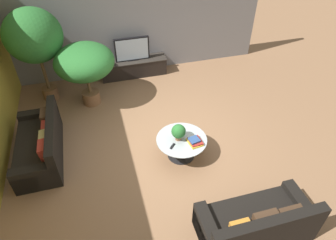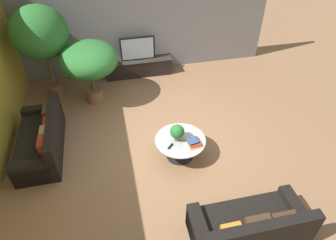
{
  "view_description": "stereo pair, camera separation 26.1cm",
  "coord_description": "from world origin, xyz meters",
  "px_view_note": "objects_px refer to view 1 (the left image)",
  "views": [
    {
      "loc": [
        -1.17,
        -4.58,
        4.59
      ],
      "look_at": [
        0.13,
        0.06,
        0.55
      ],
      "focal_mm": 32.0,
      "sensor_mm": 36.0,
      "label": 1
    },
    {
      "loc": [
        -0.92,
        -4.65,
        4.59
      ],
      "look_at": [
        0.13,
        0.06,
        0.55
      ],
      "focal_mm": 32.0,
      "sensor_mm": 36.0,
      "label": 2
    }
  ],
  "objects_px": {
    "couch_near_entry": "(256,224)",
    "couch_by_wall": "(41,145)",
    "potted_palm_corner": "(85,63)",
    "potted_palm_tall": "(34,37)",
    "coffee_table": "(181,144)",
    "media_console": "(134,67)",
    "television": "(132,49)",
    "potted_plant_tabletop": "(179,132)"
  },
  "relations": [
    {
      "from": "potted_palm_corner",
      "to": "television",
      "type": "bearing_deg",
      "value": 39.12
    },
    {
      "from": "couch_near_entry",
      "to": "potted_plant_tabletop",
      "type": "relative_size",
      "value": 5.08
    },
    {
      "from": "potted_palm_corner",
      "to": "potted_palm_tall",
      "type": "bearing_deg",
      "value": 154.33
    },
    {
      "from": "television",
      "to": "coffee_table",
      "type": "bearing_deg",
      "value": -84.13
    },
    {
      "from": "couch_near_entry",
      "to": "potted_palm_corner",
      "type": "relative_size",
      "value": 1.14
    },
    {
      "from": "coffee_table",
      "to": "couch_near_entry",
      "type": "xyz_separation_m",
      "value": [
        0.61,
        -2.0,
        -0.03
      ]
    },
    {
      "from": "potted_plant_tabletop",
      "to": "couch_by_wall",
      "type": "bearing_deg",
      "value": 164.4
    },
    {
      "from": "couch_by_wall",
      "to": "potted_plant_tabletop",
      "type": "relative_size",
      "value": 5.34
    },
    {
      "from": "potted_palm_tall",
      "to": "potted_palm_corner",
      "type": "bearing_deg",
      "value": -25.67
    },
    {
      "from": "coffee_table",
      "to": "potted_palm_tall",
      "type": "xyz_separation_m",
      "value": [
        -2.64,
        2.86,
        1.37
      ]
    },
    {
      "from": "television",
      "to": "potted_palm_tall",
      "type": "height_order",
      "value": "potted_palm_tall"
    },
    {
      "from": "couch_by_wall",
      "to": "television",
      "type": "bearing_deg",
      "value": 137.91
    },
    {
      "from": "television",
      "to": "coffee_table",
      "type": "relative_size",
      "value": 0.94
    },
    {
      "from": "media_console",
      "to": "potted_palm_corner",
      "type": "xyz_separation_m",
      "value": [
        -1.28,
        -1.05,
        0.89
      ]
    },
    {
      "from": "couch_near_entry",
      "to": "potted_plant_tabletop",
      "type": "bearing_deg",
      "value": -71.53
    },
    {
      "from": "couch_by_wall",
      "to": "couch_near_entry",
      "type": "height_order",
      "value": "same"
    },
    {
      "from": "couch_by_wall",
      "to": "potted_plant_tabletop",
      "type": "distance_m",
      "value": 2.81
    },
    {
      "from": "coffee_table",
      "to": "couch_by_wall",
      "type": "distance_m",
      "value": 2.85
    },
    {
      "from": "couch_near_entry",
      "to": "couch_by_wall",
      "type": "bearing_deg",
      "value": -39.47
    },
    {
      "from": "television",
      "to": "couch_by_wall",
      "type": "height_order",
      "value": "television"
    },
    {
      "from": "coffee_table",
      "to": "potted_palm_tall",
      "type": "distance_m",
      "value": 4.12
    },
    {
      "from": "media_console",
      "to": "potted_palm_tall",
      "type": "height_order",
      "value": "potted_palm_tall"
    },
    {
      "from": "media_console",
      "to": "coffee_table",
      "type": "xyz_separation_m",
      "value": [
        0.35,
        -3.42,
        0.07
      ]
    },
    {
      "from": "coffee_table",
      "to": "couch_near_entry",
      "type": "bearing_deg",
      "value": -73.05
    },
    {
      "from": "coffee_table",
      "to": "potted_palm_tall",
      "type": "relative_size",
      "value": 0.44
    },
    {
      "from": "media_console",
      "to": "potted_plant_tabletop",
      "type": "height_order",
      "value": "potted_plant_tabletop"
    },
    {
      "from": "couch_near_entry",
      "to": "coffee_table",
      "type": "bearing_deg",
      "value": -73.05
    },
    {
      "from": "couch_near_entry",
      "to": "potted_plant_tabletop",
      "type": "distance_m",
      "value": 2.16
    },
    {
      "from": "coffee_table",
      "to": "couch_near_entry",
      "type": "height_order",
      "value": "couch_near_entry"
    },
    {
      "from": "couch_by_wall",
      "to": "couch_near_entry",
      "type": "distance_m",
      "value": 4.35
    },
    {
      "from": "television",
      "to": "potted_palm_tall",
      "type": "xyz_separation_m",
      "value": [
        -2.29,
        -0.56,
        0.88
      ]
    },
    {
      "from": "coffee_table",
      "to": "couch_by_wall",
      "type": "xyz_separation_m",
      "value": [
        -2.75,
        0.77,
        -0.03
      ]
    },
    {
      "from": "potted_palm_corner",
      "to": "coffee_table",
      "type": "bearing_deg",
      "value": -55.48
    },
    {
      "from": "media_console",
      "to": "potted_plant_tabletop",
      "type": "xyz_separation_m",
      "value": [
        0.29,
        -3.41,
        0.41
      ]
    },
    {
      "from": "television",
      "to": "potted_palm_tall",
      "type": "relative_size",
      "value": 0.41
    },
    {
      "from": "media_console",
      "to": "couch_near_entry",
      "type": "relative_size",
      "value": 1.05
    },
    {
      "from": "couch_by_wall",
      "to": "coffee_table",
      "type": "bearing_deg",
      "value": 74.41
    },
    {
      "from": "couch_near_entry",
      "to": "potted_plant_tabletop",
      "type": "xyz_separation_m",
      "value": [
        -0.67,
        2.02,
        0.37
      ]
    },
    {
      "from": "potted_palm_tall",
      "to": "potted_palm_corner",
      "type": "height_order",
      "value": "potted_palm_tall"
    },
    {
      "from": "television",
      "to": "couch_near_entry",
      "type": "distance_m",
      "value": 5.53
    },
    {
      "from": "potted_palm_corner",
      "to": "potted_plant_tabletop",
      "type": "relative_size",
      "value": 4.47
    },
    {
      "from": "media_console",
      "to": "potted_palm_corner",
      "type": "distance_m",
      "value": 1.88
    }
  ]
}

